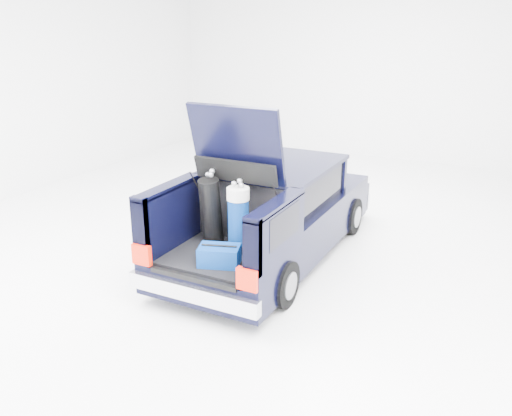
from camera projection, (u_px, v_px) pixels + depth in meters
The scene contains 6 objects.
ground at pixel (271, 255), 8.41m from camera, with size 14.00×14.00×0.00m, color white.
car at pixel (274, 212), 8.28m from camera, with size 1.87×4.65×2.47m.
red_suitcase at pixel (270, 232), 6.99m from camera, with size 0.35×0.23×0.57m.
black_golf_bag at pixel (211, 211), 7.20m from camera, with size 0.32×0.43×1.02m.
blue_golf_bag at pixel (238, 219), 6.95m from camera, with size 0.33×0.33×0.98m.
blue_duffel at pixel (219, 255), 6.65m from camera, with size 0.58×0.47×0.26m.
Camera 1 is at (3.30, -6.95, 3.47)m, focal length 38.00 mm.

